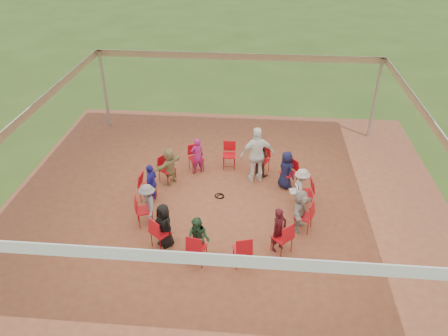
# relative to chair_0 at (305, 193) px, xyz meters

# --- Properties ---
(ground) EXTENTS (80.00, 80.00, 0.00)m
(ground) POSITION_rel_chair_0_xyz_m (-2.27, -0.34, -0.45)
(ground) COLOR #335019
(ground) RESTS_ON ground
(dirt_patch) EXTENTS (13.00, 13.00, 0.00)m
(dirt_patch) POSITION_rel_chair_0_xyz_m (-2.27, -0.34, -0.44)
(dirt_patch) COLOR brown
(dirt_patch) RESTS_ON ground
(tent) EXTENTS (10.33, 10.33, 3.00)m
(tent) POSITION_rel_chair_0_xyz_m (-2.27, -0.34, 1.92)
(tent) COLOR #B2B2B7
(tent) RESTS_ON ground
(chair_0) EXTENTS (0.50, 0.48, 0.90)m
(chair_0) POSITION_rel_chair_0_xyz_m (0.00, 0.00, 0.00)
(chair_0) COLOR red
(chair_0) RESTS_ON ground
(chair_1) EXTENTS (0.60, 0.60, 0.90)m
(chair_1) POSITION_rel_chair_0_xyz_m (-0.42, 1.02, 0.00)
(chair_1) COLOR red
(chair_1) RESTS_ON ground
(chair_2) EXTENTS (0.57, 0.58, 0.90)m
(chair_2) POSITION_rel_chair_0_xyz_m (-1.26, 1.72, 0.00)
(chair_2) COLOR red
(chair_2) RESTS_ON ground
(chair_3) EXTENTS (0.43, 0.45, 0.90)m
(chair_3) POSITION_rel_chair_0_xyz_m (-2.33, 1.96, 0.00)
(chair_3) COLOR red
(chair_3) RESTS_ON ground
(chair_4) EXTENTS (0.58, 0.59, 0.90)m
(chair_4) POSITION_rel_chair_0_xyz_m (-3.39, 1.66, 0.00)
(chair_4) COLOR red
(chair_4) RESTS_ON ground
(chair_5) EXTENTS (0.60, 0.59, 0.90)m
(chair_5) POSITION_rel_chair_0_xyz_m (-4.19, 0.91, 0.00)
(chair_5) COLOR red
(chair_5) RESTS_ON ground
(chair_6) EXTENTS (0.48, 0.46, 0.90)m
(chair_6) POSITION_rel_chair_0_xyz_m (-4.56, -0.12, 0.00)
(chair_6) COLOR red
(chair_6) RESTS_ON ground
(chair_7) EXTENTS (0.57, 0.56, 0.90)m
(chair_7) POSITION_rel_chair_0_xyz_m (-4.39, -1.21, 0.00)
(chair_7) COLOR red
(chair_7) RESTS_ON ground
(chair_8) EXTENTS (0.60, 0.61, 0.90)m
(chair_8) POSITION_rel_chair_0_xyz_m (-3.75, -2.10, 0.00)
(chair_8) COLOR red
(chair_8) RESTS_ON ground
(chair_9) EXTENTS (0.50, 0.52, 0.90)m
(chair_9) POSITION_rel_chair_0_xyz_m (-2.76, -2.58, 0.00)
(chair_9) COLOR red
(chair_9) RESTS_ON ground
(chair_10) EXTENTS (0.52, 0.54, 0.90)m
(chair_10) POSITION_rel_chair_0_xyz_m (-1.66, -2.55, 0.00)
(chair_10) COLOR red
(chair_10) RESTS_ON ground
(chair_11) EXTENTS (0.61, 0.61, 0.90)m
(chair_11) POSITION_rel_chair_0_xyz_m (-0.70, -2.01, 0.00)
(chair_11) COLOR red
(chair_11) RESTS_ON ground
(chair_12) EXTENTS (0.55, 0.54, 0.90)m
(chair_12) POSITION_rel_chair_0_xyz_m (-0.10, -1.09, 0.00)
(chair_12) COLOR red
(chair_12) RESTS_ON ground
(person_seated_0) EXTENTS (0.51, 0.84, 1.23)m
(person_seated_0) POSITION_rel_chair_0_xyz_m (-0.12, -0.02, 0.17)
(person_seated_0) COLOR #ABA599
(person_seated_0) RESTS_ON ground
(person_seated_1) EXTENTS (0.63, 0.68, 1.23)m
(person_seated_1) POSITION_rel_chair_0_xyz_m (-0.51, 0.95, 0.17)
(person_seated_1) COLOR #141738
(person_seated_1) RESTS_ON ground
(person_seated_2) EXTENTS (0.69, 0.57, 1.23)m
(person_seated_2) POSITION_rel_chair_0_xyz_m (-1.31, 1.61, 0.17)
(person_seated_2) COLOR #552E24
(person_seated_2) RESTS_ON ground
(person_seated_3) EXTENTS (0.53, 0.48, 1.23)m
(person_seated_3) POSITION_rel_chair_0_xyz_m (-3.33, 1.56, 0.17)
(person_seated_3) COLOR #9A1C6B
(person_seated_3) RESTS_ON ground
(person_seated_4) EXTENTS (0.98, 1.19, 1.23)m
(person_seated_4) POSITION_rel_chair_0_xyz_m (-4.09, 0.85, 0.17)
(person_seated_4) COLOR tan
(person_seated_4) RESTS_ON ground
(person_seated_5) EXTENTS (0.43, 0.75, 1.23)m
(person_seated_5) POSITION_rel_chair_0_xyz_m (-4.44, -0.14, 0.17)
(person_seated_5) COLOR #28249C
(person_seated_5) RESTS_ON ground
(person_seated_6) EXTENTS (0.67, 0.88, 1.23)m
(person_seated_6) POSITION_rel_chair_0_xyz_m (-4.28, -1.17, 0.17)
(person_seated_6) COLOR gray
(person_seated_6) RESTS_ON ground
(person_seated_7) EXTENTS (0.68, 0.64, 1.23)m
(person_seated_7) POSITION_rel_chair_0_xyz_m (-3.67, -2.01, 0.17)
(person_seated_7) COLOR black
(person_seated_7) RESTS_ON ground
(person_seated_8) EXTENTS (0.66, 0.46, 1.23)m
(person_seated_8) POSITION_rel_chair_0_xyz_m (-2.73, -2.46, 0.17)
(person_seated_8) COLOR #284F31
(person_seated_8) RESTS_ON ground
(person_seated_9) EXTENTS (0.53, 0.52, 1.23)m
(person_seated_9) POSITION_rel_chair_0_xyz_m (-0.78, -1.93, 0.17)
(person_seated_9) COLOR #420F16
(person_seated_9) RESTS_ON ground
(person_seated_10) EXTENTS (0.78, 1.22, 1.23)m
(person_seated_10) POSITION_rel_chair_0_xyz_m (-0.22, -1.05, 0.17)
(person_seated_10) COLOR #ABA599
(person_seated_10) RESTS_ON ground
(standing_person) EXTENTS (1.19, 0.84, 1.85)m
(standing_person) POSITION_rel_chair_0_xyz_m (-1.41, 1.24, 0.48)
(standing_person) COLOR white
(standing_person) RESTS_ON ground
(cable_coil) EXTENTS (0.32, 0.32, 0.03)m
(cable_coil) POSITION_rel_chair_0_xyz_m (-2.48, 0.23, -0.43)
(cable_coil) COLOR black
(cable_coil) RESTS_ON ground
(laptop) EXTENTS (0.28, 0.33, 0.21)m
(laptop) POSITION_rel_chair_0_xyz_m (-0.28, -0.04, 0.13)
(laptop) COLOR #B7B7BC
(laptop) RESTS_ON ground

